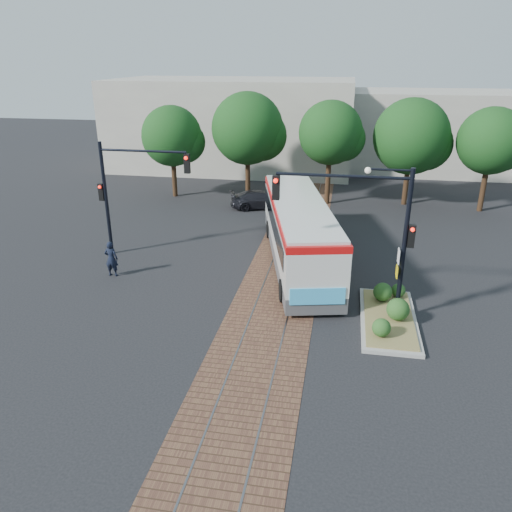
# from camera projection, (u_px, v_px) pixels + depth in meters

# --- Properties ---
(ground) EXTENTS (120.00, 120.00, 0.00)m
(ground) POSITION_uv_depth(u_px,v_px,m) (275.00, 300.00, 21.89)
(ground) COLOR black
(ground) RESTS_ON ground
(trackbed) EXTENTS (3.60, 40.00, 0.02)m
(trackbed) POSITION_uv_depth(u_px,v_px,m) (286.00, 265.00, 25.53)
(trackbed) COLOR brown
(trackbed) RESTS_ON ground
(tree_row) EXTENTS (26.40, 5.60, 7.67)m
(tree_row) POSITION_uv_depth(u_px,v_px,m) (326.00, 135.00, 34.86)
(tree_row) COLOR #382314
(tree_row) RESTS_ON ground
(warehouses) EXTENTS (40.00, 13.00, 8.00)m
(warehouses) POSITION_uv_depth(u_px,v_px,m) (314.00, 126.00, 46.79)
(warehouses) COLOR #ADA899
(warehouses) RESTS_ON ground
(city_bus) EXTENTS (5.27, 12.47, 3.27)m
(city_bus) POSITION_uv_depth(u_px,v_px,m) (299.00, 229.00, 25.29)
(city_bus) COLOR #414144
(city_bus) RESTS_ON ground
(traffic_island) EXTENTS (2.20, 5.20, 1.13)m
(traffic_island) POSITION_uv_depth(u_px,v_px,m) (389.00, 313.00, 20.15)
(traffic_island) COLOR gray
(traffic_island) RESTS_ON ground
(signal_pole_main) EXTENTS (5.49, 0.46, 6.00)m
(signal_pole_main) POSITION_uv_depth(u_px,v_px,m) (373.00, 220.00, 18.96)
(signal_pole_main) COLOR black
(signal_pole_main) RESTS_ON ground
(signal_pole_left) EXTENTS (4.99, 0.34, 6.00)m
(signal_pole_left) POSITION_uv_depth(u_px,v_px,m) (125.00, 184.00, 25.47)
(signal_pole_left) COLOR black
(signal_pole_left) RESTS_ON ground
(officer) EXTENTS (0.66, 0.45, 1.76)m
(officer) POSITION_uv_depth(u_px,v_px,m) (111.00, 259.00, 24.03)
(officer) COLOR black
(officer) RESTS_ON ground
(parked_car) EXTENTS (4.58, 2.98, 1.23)m
(parked_car) POSITION_uv_depth(u_px,v_px,m) (261.00, 199.00, 34.90)
(parked_car) COLOR black
(parked_car) RESTS_ON ground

